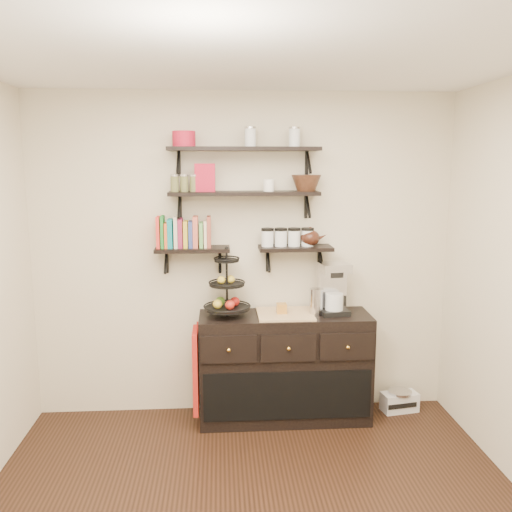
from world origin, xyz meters
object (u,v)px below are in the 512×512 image
object	(u,v)px
sideboard	(285,367)
coffee_maker	(333,289)
fruit_stand	(227,293)
radio	(399,401)

from	to	relation	value
sideboard	coffee_maker	world-z (taller)	coffee_maker
fruit_stand	radio	xyz separation A→B (m)	(1.48, 0.06, -1.00)
coffee_maker	radio	bearing A→B (deg)	-5.43
coffee_maker	sideboard	bearing A→B (deg)	175.77
fruit_stand	coffee_maker	size ratio (longest dim) A/B	1.28
coffee_maker	radio	world-z (taller)	coffee_maker
radio	coffee_maker	bearing A→B (deg)	172.78
sideboard	radio	world-z (taller)	sideboard
fruit_stand	sideboard	bearing A→B (deg)	-0.51
fruit_stand	radio	size ratio (longest dim) A/B	1.66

